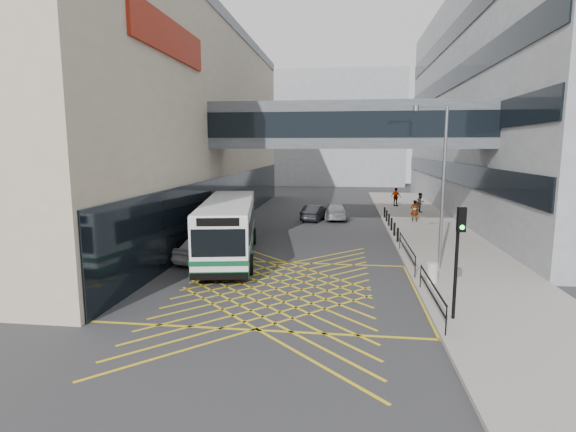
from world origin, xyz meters
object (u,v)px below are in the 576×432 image
at_px(bus, 229,227).
at_px(pedestrian_b, 420,203).
at_px(car_white, 207,247).
at_px(pedestrian_c, 396,197).
at_px(traffic_light, 458,247).
at_px(car_silver, 335,211).
at_px(litter_bin, 432,273).
at_px(pedestrian_a, 414,211).
at_px(street_lamp, 440,178).
at_px(car_dark, 315,213).

xyz_separation_m(bus, pedestrian_b, (13.30, 18.05, -0.65)).
height_order(car_white, pedestrian_c, pedestrian_c).
height_order(car_white, traffic_light, traffic_light).
relative_size(pedestrian_b, pedestrian_c, 0.96).
bearing_deg(bus, car_silver, 58.07).
relative_size(bus, litter_bin, 13.41).
relative_size(bus, car_silver, 2.51).
bearing_deg(pedestrian_a, car_silver, -7.63).
bearing_deg(street_lamp, pedestrian_c, 72.19).
relative_size(car_white, street_lamp, 0.60).
bearing_deg(car_white, bus, -116.11).
xyz_separation_m(bus, traffic_light, (10.28, -8.59, 1.03)).
bearing_deg(pedestrian_b, traffic_light, -134.81).
bearing_deg(bus, litter_bin, -32.26).
xyz_separation_m(bus, pedestrian_c, (11.56, 22.42, -0.61)).
xyz_separation_m(car_dark, street_lamp, (7.06, -15.01, 3.99)).
distance_m(traffic_light, pedestrian_a, 21.48).
xyz_separation_m(car_white, litter_bin, (11.28, -3.12, -0.16)).
distance_m(bus, pedestrian_b, 22.43).
xyz_separation_m(street_lamp, pedestrian_c, (0.61, 24.13, -3.55)).
bearing_deg(pedestrian_a, car_dark, -0.05).
xyz_separation_m(traffic_light, litter_bin, (0.04, 4.42, -2.14)).
bearing_deg(litter_bin, bus, 158.00).
distance_m(bus, street_lamp, 11.47).
relative_size(car_dark, pedestrian_b, 2.34).
bearing_deg(bus, pedestrian_a, 36.49).
distance_m(car_dark, car_silver, 1.85).
relative_size(car_silver, litter_bin, 5.34).
distance_m(car_dark, street_lamp, 17.06).
distance_m(car_silver, pedestrian_a, 6.55).
distance_m(car_white, car_silver, 16.46).
bearing_deg(pedestrian_b, litter_bin, -135.99).
height_order(bus, traffic_light, traffic_light).
bearing_deg(pedestrian_a, litter_bin, 88.14).
height_order(car_silver, litter_bin, car_silver).
height_order(car_dark, litter_bin, car_dark).
distance_m(car_white, traffic_light, 13.69).
height_order(car_white, car_silver, car_white).
bearing_deg(car_silver, car_white, 60.58).
bearing_deg(traffic_light, car_dark, 96.82).
bearing_deg(litter_bin, street_lamp, 75.50).
bearing_deg(pedestrian_b, car_white, -165.10).
relative_size(car_white, traffic_light, 1.20).
bearing_deg(pedestrian_c, pedestrian_a, 128.32).
xyz_separation_m(street_lamp, pedestrian_b, (2.35, 19.76, -3.59)).
xyz_separation_m(bus, car_dark, (3.89, 13.30, -1.05)).
bearing_deg(traffic_light, litter_bin, 80.07).
bearing_deg(pedestrian_c, street_lamp, 124.30).
xyz_separation_m(car_white, pedestrian_a, (12.96, 13.80, 0.27)).
distance_m(car_white, pedestrian_b, 23.84).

